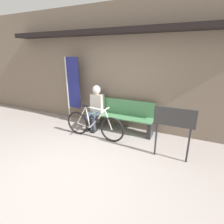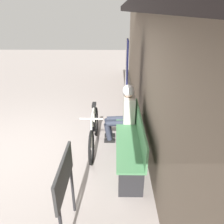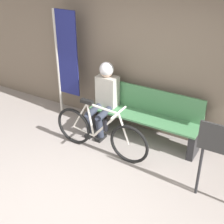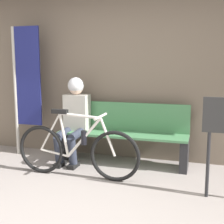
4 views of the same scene
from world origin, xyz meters
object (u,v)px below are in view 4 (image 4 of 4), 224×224
Objects in this scene: park_bench_near at (123,135)px; person_seated at (74,114)px; bicycle at (77,150)px; banner_pole at (24,81)px.

person_seated is (-0.68, -0.11, 0.28)m from park_bench_near.
bicycle is (-0.40, -0.70, -0.05)m from park_bench_near.
bicycle is 0.83× the size of banner_pole.
banner_pole is (-0.83, 0.07, 0.44)m from person_seated.
banner_pole is at bearing 174.86° from person_seated.
park_bench_near is at bearing 60.18° from bicycle.
bicycle is 1.51m from banner_pole.
banner_pole is (-1.11, 0.66, 0.78)m from bicycle.
banner_pole reaches higher than park_bench_near.
person_seated reaches higher than park_bench_near.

